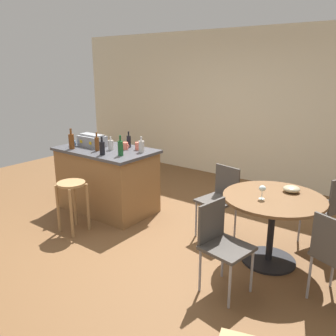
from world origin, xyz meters
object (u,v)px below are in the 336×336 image
object	(u,v)px
cup_0	(125,146)
cup_3	(73,143)
bottle_4	(121,148)
bottle_6	(102,148)
bottle_5	(97,144)
bottle_1	(141,146)
wine_glass	(262,189)
dining_table	(273,212)
folding_chair_far	(330,205)
bottle_2	(111,145)
wooden_stool	(72,195)
bottle_3	(129,141)
folding_chair_left	(220,196)
bottle_0	(71,141)
cup_1	(86,139)
cup_2	(138,146)
kitchen_island	(107,179)
serving_bowl	(292,189)
toolbox	(92,140)
folding_chair_right	(221,241)

from	to	relation	value
cup_0	cup_3	bearing A→B (deg)	-158.17
bottle_4	bottle_6	bearing A→B (deg)	-151.06
bottle_5	bottle_1	bearing A→B (deg)	28.90
cup_0	wine_glass	bearing A→B (deg)	-6.84
dining_table	folding_chair_far	xyz separation A→B (m)	(0.41, 0.70, -0.05)
bottle_1	bottle_2	world-z (taller)	bottle_1
wooden_stool	cup_3	size ratio (longest dim) A/B	5.52
cup_0	wooden_stool	bearing A→B (deg)	-94.64
cup_0	bottle_3	bearing A→B (deg)	110.40
folding_chair_left	bottle_4	xyz separation A→B (m)	(-1.27, -0.40, 0.50)
bottle_0	cup_1	size ratio (longest dim) A/B	2.37
bottle_1	cup_2	xyz separation A→B (m)	(-0.14, 0.08, -0.03)
dining_table	bottle_0	bearing A→B (deg)	-173.71
folding_chair_far	cup_0	size ratio (longest dim) A/B	7.05
cup_3	wine_glass	xyz separation A→B (m)	(2.90, 0.05, -0.10)
cup_1	bottle_5	bearing A→B (deg)	-26.68
kitchen_island	wooden_stool	size ratio (longest dim) A/B	2.14
serving_bowl	wooden_stool	bearing A→B (deg)	-156.56
kitchen_island	wooden_stool	world-z (taller)	kitchen_island
dining_table	folding_chair_far	bearing A→B (deg)	59.87
dining_table	cup_1	size ratio (longest dim) A/B	8.52
bottle_4	bottle_6	distance (m)	0.25
dining_table	bottle_6	xyz separation A→B (m)	(-2.23, -0.30, 0.44)
toolbox	bottle_4	world-z (taller)	bottle_4
bottle_1	cup_1	size ratio (longest dim) A/B	1.76
bottle_0	cup_0	world-z (taller)	bottle_0
dining_table	serving_bowl	world-z (taller)	serving_bowl
cup_0	cup_1	world-z (taller)	cup_1
folding_chair_left	wine_glass	size ratio (longest dim) A/B	6.11
bottle_3	bottle_4	size ratio (longest dim) A/B	0.87
toolbox	cup_1	size ratio (longest dim) A/B	3.27
folding_chair_left	serving_bowl	xyz separation A→B (m)	(0.84, 0.02, 0.26)
bottle_3	cup_3	bearing A→B (deg)	-148.80
cup_1	serving_bowl	distance (m)	3.13
serving_bowl	bottle_6	bearing A→B (deg)	-166.84
folding_chair_right	bottle_5	bearing A→B (deg)	165.89
toolbox	bottle_0	size ratio (longest dim) A/B	1.38
bottle_4	bottle_2	bearing A→B (deg)	155.50
cup_1	bottle_3	bearing A→B (deg)	10.78
folding_chair_right	cup_2	distance (m)	2.14
dining_table	folding_chair_right	xyz separation A→B (m)	(-0.20, -0.75, -0.07)
bottle_6	cup_1	xyz separation A→B (m)	(-0.79, 0.40, -0.04)
folding_chair_right	toolbox	distance (m)	2.70
wine_glass	serving_bowl	xyz separation A→B (m)	(0.18, 0.38, -0.07)
wooden_stool	cup_2	distance (m)	1.13
folding_chair_left	bottle_1	world-z (taller)	bottle_1
bottle_6	cup_1	size ratio (longest dim) A/B	2.00
bottle_0	wine_glass	xyz separation A→B (m)	(2.76, 0.17, -0.18)
toolbox	wine_glass	world-z (taller)	toolbox
folding_chair_far	cup_2	world-z (taller)	cup_2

